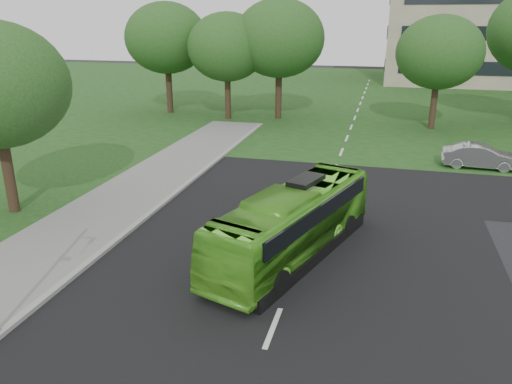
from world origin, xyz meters
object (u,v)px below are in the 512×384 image
tree_park_c (440,53)px  bus (293,222)px  sedan (481,156)px  tree_park_f (166,38)px  tree_park_b (279,39)px  tree_park_a (227,47)px

tree_park_c → bus: tree_park_c is taller
tree_park_c → sedan: (1.96, -10.64, -5.07)m
tree_park_c → tree_park_f: 22.66m
tree_park_f → bus: (16.20, -25.73, -5.26)m
tree_park_c → bus: (-6.40, -24.34, -4.50)m
tree_park_c → tree_park_b: bearing=174.6°
bus → sedan: (8.37, 13.70, -0.57)m
bus → tree_park_b: bearing=121.5°
bus → sedan: 16.06m
tree_park_b → tree_park_f: 10.14m
tree_park_a → bus: (10.22, -24.37, -4.66)m
tree_park_f → sedan: 27.97m
tree_park_c → bus: 25.56m
bus → sedan: bus is taller
tree_park_b → tree_park_c: bearing=-5.4°
bus → tree_park_a: bearing=130.9°
tree_park_a → bus: size_ratio=0.96×
tree_park_f → sedan: bearing=-26.1°
tree_park_b → bus: size_ratio=1.08×
tree_park_b → sedan: tree_park_b is taller
tree_park_a → tree_park_c: tree_park_a is taller
tree_park_a → tree_park_f: (-5.98, 1.37, 0.60)m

